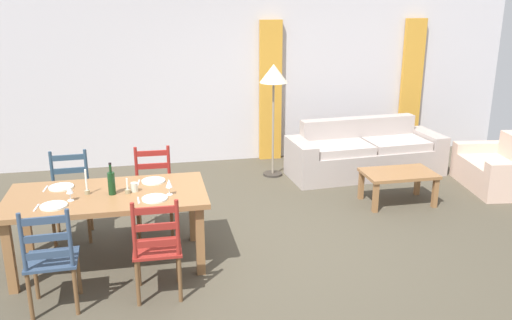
{
  "coord_description": "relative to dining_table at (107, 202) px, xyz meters",
  "views": [
    {
      "loc": [
        -1.12,
        -5.08,
        2.61
      ],
      "look_at": [
        0.08,
        0.76,
        0.75
      ],
      "focal_mm": 37.96,
      "sensor_mm": 36.0,
      "label": 1
    }
  ],
  "objects": [
    {
      "name": "ground_plane",
      "position": [
        1.55,
        0.01,
        -0.67
      ],
      "size": [
        9.6,
        9.6,
        0.02
      ],
      "primitive_type": "cube",
      "color": "#484133"
    },
    {
      "name": "wall_far",
      "position": [
        1.55,
        3.31,
        0.69
      ],
      "size": [
        9.6,
        0.16,
        2.7
      ],
      "primitive_type": "cube",
      "color": "silver",
      "rests_on": "ground_plane"
    },
    {
      "name": "curtain_panel_left",
      "position": [
        2.35,
        3.17,
        0.44
      ],
      "size": [
        0.35,
        0.08,
        2.2
      ],
      "primitive_type": "cube",
      "color": "gold",
      "rests_on": "ground_plane"
    },
    {
      "name": "curtain_panel_right",
      "position": [
        4.75,
        3.17,
        0.44
      ],
      "size": [
        0.35,
        0.08,
        2.2
      ],
      "primitive_type": "cube",
      "color": "gold",
      "rests_on": "ground_plane"
    },
    {
      "name": "dining_table",
      "position": [
        0.0,
        0.0,
        0.0
      ],
      "size": [
        1.9,
        0.96,
        0.75
      ],
      "color": "olive",
      "rests_on": "ground_plane"
    },
    {
      "name": "dining_chair_near_left",
      "position": [
        -0.43,
        -0.75,
        -0.19
      ],
      "size": [
        0.43,
        0.42,
        0.96
      ],
      "color": "#30435E",
      "rests_on": "ground_plane"
    },
    {
      "name": "dining_chair_near_right",
      "position": [
        0.44,
        -0.72,
        -0.19
      ],
      "size": [
        0.42,
        0.41,
        0.96
      ],
      "color": "maroon",
      "rests_on": "ground_plane"
    },
    {
      "name": "dining_chair_far_left",
      "position": [
        -0.44,
        0.75,
        -0.19
      ],
      "size": [
        0.43,
        0.41,
        0.96
      ],
      "color": "#2D465A",
      "rests_on": "ground_plane"
    },
    {
      "name": "dining_chair_far_right",
      "position": [
        0.45,
        0.73,
        -0.19
      ],
      "size": [
        0.43,
        0.41,
        0.96
      ],
      "color": "maroon",
      "rests_on": "ground_plane"
    },
    {
      "name": "dinner_plate_near_left",
      "position": [
        -0.45,
        -0.25,
        0.1
      ],
      "size": [
        0.24,
        0.24,
        0.02
      ],
      "primitive_type": "cylinder",
      "color": "white",
      "rests_on": "dining_table"
    },
    {
      "name": "fork_near_left",
      "position": [
        -0.6,
        -0.25,
        0.09
      ],
      "size": [
        0.03,
        0.17,
        0.01
      ],
      "primitive_type": "cube",
      "rotation": [
        0.0,
        0.0,
        -0.1
      ],
      "color": "silver",
      "rests_on": "dining_table"
    },
    {
      "name": "dinner_plate_near_right",
      "position": [
        0.45,
        -0.25,
        0.1
      ],
      "size": [
        0.24,
        0.24,
        0.02
      ],
      "primitive_type": "cylinder",
      "color": "white",
      "rests_on": "dining_table"
    },
    {
      "name": "fork_near_right",
      "position": [
        0.3,
        -0.25,
        0.09
      ],
      "size": [
        0.03,
        0.17,
        0.01
      ],
      "primitive_type": "cube",
      "rotation": [
        0.0,
        0.0,
        0.06
      ],
      "color": "silver",
      "rests_on": "dining_table"
    },
    {
      "name": "dinner_plate_far_left",
      "position": [
        -0.45,
        0.25,
        0.1
      ],
      "size": [
        0.24,
        0.24,
        0.02
      ],
      "primitive_type": "cylinder",
      "color": "white",
      "rests_on": "dining_table"
    },
    {
      "name": "fork_far_left",
      "position": [
        -0.6,
        0.25,
        0.09
      ],
      "size": [
        0.03,
        0.17,
        0.01
      ],
      "primitive_type": "cube",
      "rotation": [
        0.0,
        0.0,
        -0.08
      ],
      "color": "silver",
      "rests_on": "dining_table"
    },
    {
      "name": "dinner_plate_far_right",
      "position": [
        0.45,
        0.25,
        0.1
      ],
      "size": [
        0.24,
        0.24,
        0.02
      ],
      "primitive_type": "cylinder",
      "color": "white",
      "rests_on": "dining_table"
    },
    {
      "name": "fork_far_right",
      "position": [
        0.3,
        0.25,
        0.09
      ],
      "size": [
        0.03,
        0.17,
        0.01
      ],
      "primitive_type": "cube",
      "rotation": [
        0.0,
        0.0,
        -0.1
      ],
      "color": "silver",
      "rests_on": "dining_table"
    },
    {
      "name": "wine_bottle",
      "position": [
        0.06,
        -0.03,
        0.2
      ],
      "size": [
        0.07,
        0.07,
        0.32
      ],
      "color": "#143819",
      "rests_on": "dining_table"
    },
    {
      "name": "wine_glass_near_left",
      "position": [
        -0.32,
        -0.13,
        0.2
      ],
      "size": [
        0.06,
        0.06,
        0.16
      ],
      "color": "white",
      "rests_on": "dining_table"
    },
    {
      "name": "wine_glass_near_right",
      "position": [
        0.59,
        -0.15,
        0.2
      ],
      "size": [
        0.06,
        0.06,
        0.16
      ],
      "color": "white",
      "rests_on": "dining_table"
    },
    {
      "name": "coffee_cup_primary",
      "position": [
        0.26,
        0.0,
        0.13
      ],
      "size": [
        0.07,
        0.07,
        0.09
      ],
      "primitive_type": "cylinder",
      "color": "beige",
      "rests_on": "dining_table"
    },
    {
      "name": "candle_tall",
      "position": [
        -0.18,
        0.02,
        0.16
      ],
      "size": [
        0.05,
        0.05,
        0.25
      ],
      "color": "#998C66",
      "rests_on": "dining_table"
    },
    {
      "name": "candle_short",
      "position": [
        0.2,
        -0.04,
        0.13
      ],
      "size": [
        0.05,
        0.05,
        0.15
      ],
      "color": "#998C66",
      "rests_on": "dining_table"
    },
    {
      "name": "couch",
      "position": [
        3.55,
        2.16,
        -0.37
      ],
      "size": [
        2.33,
        0.96,
        0.8
      ],
      "color": "#A79B93",
      "rests_on": "ground_plane"
    },
    {
      "name": "coffee_table",
      "position": [
        3.52,
        0.94,
        -0.31
      ],
      "size": [
        0.9,
        0.56,
        0.42
      ],
      "color": "olive",
      "rests_on": "ground_plane"
    },
    {
      "name": "armchair_upholstered",
      "position": [
        5.17,
        1.18,
        -0.41
      ],
      "size": [
        0.94,
        1.25,
        0.72
      ],
      "color": "beige",
      "rests_on": "ground_plane"
    },
    {
      "name": "standing_lamp",
      "position": [
        2.2,
        2.34,
        0.75
      ],
      "size": [
        0.4,
        0.4,
        1.64
      ],
      "color": "#332D28",
      "rests_on": "ground_plane"
    }
  ]
}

